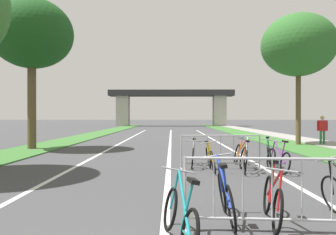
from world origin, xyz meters
name	(u,v)px	position (x,y,z in m)	size (l,w,h in m)	color
grass_verge_left	(91,135)	(-6.66, 26.29, 0.03)	(2.44, 64.26, 0.05)	#386B2D
grass_verge_right	(250,135)	(6.66, 26.29, 0.03)	(2.44, 64.26, 0.05)	#386B2D
sidewalk_path_right	(278,135)	(8.96, 26.29, 0.04)	(2.15, 64.26, 0.08)	gray
lane_stripe_center	(170,143)	(0.00, 18.59, 0.00)	(0.14, 37.17, 0.01)	silver
lane_stripe_right_lane	(220,143)	(2.99, 18.59, 0.00)	(0.14, 37.17, 0.01)	silver
lane_stripe_left_lane	(121,143)	(-2.99, 18.59, 0.00)	(0.14, 37.17, 0.01)	silver
overpass_bridge	(171,101)	(0.00, 53.10, 4.17)	(20.30, 3.33, 5.89)	#2D2D30
tree_left_pine_far	(32,34)	(-6.73, 14.62, 5.62)	(3.99, 3.99, 7.36)	brown
tree_right_cypress_far	(298,45)	(7.18, 17.16, 5.59)	(4.10, 4.10, 7.35)	brown
crowd_barrier_nearest	(272,195)	(1.50, 3.15, 0.52)	(2.52, 0.59, 1.05)	#ADADB2
crowd_barrier_second	(221,152)	(1.61, 8.74, 0.52)	(2.52, 0.59, 1.05)	#ADADB2
bicycle_blue_1	(226,197)	(0.93, 3.62, 0.38)	(0.48, 1.67, 1.01)	black
bicycle_silver_2	(246,158)	(2.26, 8.18, 0.39)	(0.60, 1.68, 1.02)	black
bicycle_teal_3	(179,217)	(0.19, 2.66, 0.35)	(0.52, 1.70, 0.92)	black
bicycle_orange_4	(240,155)	(2.31, 9.27, 0.38)	(0.54, 1.79, 0.99)	black
bicycle_yellow_5	(210,159)	(1.24, 8.31, 0.37)	(0.49, 1.65, 0.94)	black
bicycle_purple_6	(278,159)	(3.22, 8.27, 0.36)	(0.47, 1.72, 0.93)	black
bicycle_red_7	(272,199)	(1.63, 3.54, 0.36)	(0.42, 1.65, 0.94)	black
bicycle_white_8	(193,155)	(0.78, 9.21, 0.37)	(0.52, 1.71, 0.90)	black
bicycle_green_9	(269,155)	(3.26, 9.29, 0.37)	(0.56, 1.61, 0.98)	black
pedestrian_pushing_bike	(322,127)	(8.49, 17.07, 1.00)	(0.60, 0.28, 1.65)	#33723F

